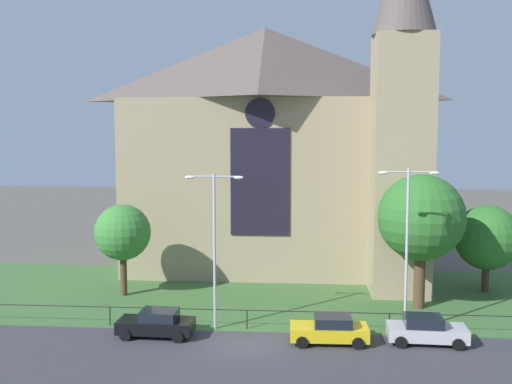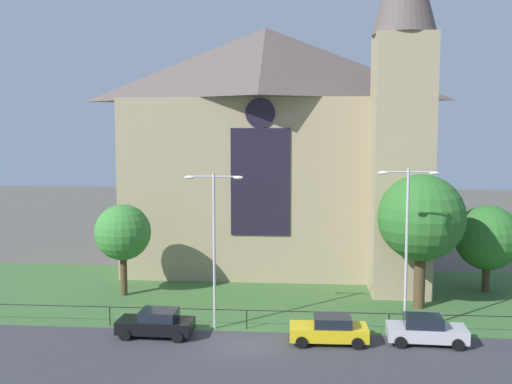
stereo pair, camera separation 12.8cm
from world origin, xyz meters
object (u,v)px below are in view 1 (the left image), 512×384
(tree_right_near, at_px, (421,218))
(tree_right_far, at_px, (487,238))
(parked_car_silver, at_px, (426,330))
(streetlamp_near, at_px, (214,232))
(streetlamp_far, at_px, (407,231))
(church_building, at_px, (274,146))
(parked_car_black, at_px, (157,323))
(parked_car_yellow, at_px, (330,330))
(tree_left_near, at_px, (123,233))

(tree_right_near, bearing_deg, tree_right_far, 38.54)
(parked_car_silver, bearing_deg, tree_right_near, 84.68)
(tree_right_far, xyz_separation_m, streetlamp_near, (-18.19, -9.57, 1.80))
(tree_right_far, distance_m, streetlamp_far, 12.20)
(tree_right_far, bearing_deg, parked_car_silver, -120.13)
(church_building, distance_m, parked_car_black, 20.84)
(tree_right_near, bearing_deg, parked_car_yellow, -130.93)
(church_building, xyz_separation_m, tree_right_near, (10.02, -10.91, -4.37))
(church_building, xyz_separation_m, streetlamp_far, (8.25, -16.06, -4.40))
(tree_right_far, height_order, parked_car_silver, tree_right_far)
(tree_left_near, bearing_deg, streetlamp_far, -19.72)
(streetlamp_far, bearing_deg, tree_right_far, 52.63)
(tree_right_near, height_order, parked_car_black, tree_right_near)
(streetlamp_near, bearing_deg, tree_left_near, 138.52)
(tree_right_near, relative_size, parked_car_yellow, 2.06)
(tree_right_near, bearing_deg, tree_left_near, 176.00)
(tree_right_far, distance_m, streetlamp_near, 20.63)
(tree_right_near, xyz_separation_m, parked_car_yellow, (-6.10, -7.03, -5.16))
(church_building, xyz_separation_m, tree_right_far, (15.55, -6.50, -6.37))
(church_building, height_order, parked_car_black, church_building)
(streetlamp_far, bearing_deg, streetlamp_near, -180.00)
(tree_right_near, distance_m, streetlamp_far, 5.45)
(tree_right_near, xyz_separation_m, parked_car_black, (-15.72, -6.73, -5.16))
(tree_left_near, xyz_separation_m, streetlamp_far, (18.30, -6.56, 1.44))
(parked_car_silver, bearing_deg, tree_left_near, 159.51)
(parked_car_black, bearing_deg, tree_right_far, -150.47)
(parked_car_silver, bearing_deg, streetlamp_far, 121.72)
(parked_car_yellow, bearing_deg, tree_right_far, -136.87)
(church_building, xyz_separation_m, streetlamp_near, (-2.64, -16.06, -4.57))
(tree_left_near, bearing_deg, parked_car_yellow, -31.10)
(parked_car_silver, bearing_deg, streetlamp_near, 174.95)
(streetlamp_far, xyz_separation_m, parked_car_silver, (0.86, -1.54, -5.13))
(streetlamp_far, bearing_deg, tree_right_near, 71.05)
(tree_left_near, bearing_deg, parked_car_black, -61.82)
(tree_left_near, distance_m, parked_car_yellow, 16.74)
(streetlamp_near, bearing_deg, church_building, 80.68)
(streetlamp_far, xyz_separation_m, parked_car_black, (-13.95, -1.57, -5.13))
(streetlamp_near, relative_size, streetlamp_far, 0.97)
(tree_left_near, relative_size, parked_car_silver, 1.50)
(tree_right_far, xyz_separation_m, parked_car_black, (-21.26, -11.14, -3.16))
(church_building, distance_m, streetlamp_far, 18.58)
(tree_right_far, bearing_deg, tree_left_near, -173.31)
(streetlamp_near, height_order, parked_car_silver, streetlamp_near)
(tree_right_near, height_order, parked_car_yellow, tree_right_near)
(parked_car_black, bearing_deg, streetlamp_far, -171.70)
(tree_right_near, relative_size, parked_car_black, 2.05)
(streetlamp_near, distance_m, parked_car_silver, 12.84)
(tree_right_near, xyz_separation_m, streetlamp_far, (-1.77, -5.16, -0.03))
(tree_right_near, distance_m, tree_left_near, 20.18)
(church_building, bearing_deg, parked_car_yellow, -77.67)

